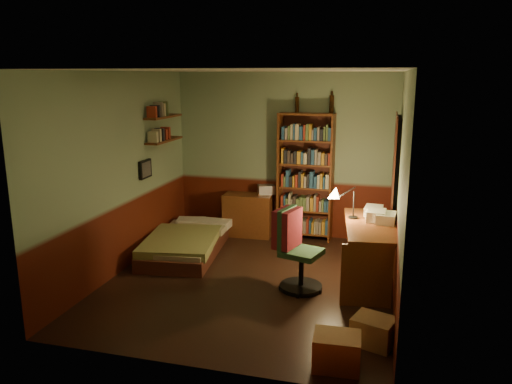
% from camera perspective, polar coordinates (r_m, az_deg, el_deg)
% --- Properties ---
extents(floor, '(3.50, 4.00, 0.02)m').
position_cam_1_polar(floor, '(6.46, -0.58, -10.13)').
color(floor, black).
rests_on(floor, ground).
extents(ceiling, '(3.50, 4.00, 0.02)m').
position_cam_1_polar(ceiling, '(5.93, -0.64, 13.81)').
color(ceiling, silver).
rests_on(ceiling, wall_back).
extents(wall_back, '(3.50, 0.02, 2.60)m').
position_cam_1_polar(wall_back, '(7.98, 3.26, 4.19)').
color(wall_back, gray).
rests_on(wall_back, ground).
extents(wall_left, '(0.02, 4.00, 2.60)m').
position_cam_1_polar(wall_left, '(6.74, -15.20, 2.07)').
color(wall_left, gray).
rests_on(wall_left, ground).
extents(wall_right, '(0.02, 4.00, 2.60)m').
position_cam_1_polar(wall_right, '(5.85, 16.25, 0.35)').
color(wall_right, gray).
rests_on(wall_right, ground).
extents(wall_front, '(3.50, 0.02, 2.60)m').
position_cam_1_polar(wall_front, '(4.22, -7.94, -4.15)').
color(wall_front, gray).
rests_on(wall_front, ground).
extents(doorway, '(0.06, 0.90, 2.00)m').
position_cam_1_polar(doorway, '(7.18, 15.61, 0.27)').
color(doorway, black).
rests_on(doorway, ground).
extents(door_trim, '(0.02, 0.98, 2.08)m').
position_cam_1_polar(door_trim, '(7.18, 15.33, 0.28)').
color(door_trim, '#461F16').
rests_on(door_trim, ground).
extents(bed, '(1.10, 1.81, 0.51)m').
position_cam_1_polar(bed, '(7.36, -8.05, -5.06)').
color(bed, olive).
rests_on(bed, ground).
extents(dresser, '(0.78, 0.42, 0.68)m').
position_cam_1_polar(dresser, '(8.08, -0.93, -2.64)').
color(dresser, '#5B2E15').
rests_on(dresser, ground).
extents(mini_stereo, '(0.33, 0.29, 0.14)m').
position_cam_1_polar(mini_stereo, '(8.03, 1.18, 0.30)').
color(mini_stereo, '#B2B2B7').
rests_on(mini_stereo, dresser).
extents(bookshelf, '(0.87, 0.32, 1.99)m').
position_cam_1_polar(bookshelf, '(7.81, 5.66, 1.68)').
color(bookshelf, '#5B2E15').
rests_on(bookshelf, ground).
extents(bottle_left, '(0.07, 0.07, 0.24)m').
position_cam_1_polar(bottle_left, '(7.81, 4.71, 9.92)').
color(bottle_left, black).
rests_on(bottle_left, bookshelf).
extents(bottle_right, '(0.09, 0.09, 0.27)m').
position_cam_1_polar(bottle_right, '(7.73, 8.64, 9.90)').
color(bottle_right, black).
rests_on(bottle_right, bookshelf).
extents(desk, '(0.76, 1.50, 0.77)m').
position_cam_1_polar(desk, '(6.41, 12.80, -6.85)').
color(desk, '#5B2E15').
rests_on(desk, ground).
extents(paper_stack, '(0.26, 0.33, 0.12)m').
position_cam_1_polar(paper_stack, '(6.36, 14.66, -2.88)').
color(paper_stack, silver).
rests_on(paper_stack, desk).
extents(desk_lamp, '(0.18, 0.18, 0.56)m').
position_cam_1_polar(desk_lamp, '(6.41, 11.13, -0.54)').
color(desk_lamp, black).
rests_on(desk_lamp, desk).
extents(office_chair, '(0.55, 0.51, 0.91)m').
position_cam_1_polar(office_chair, '(6.06, 5.22, -7.04)').
color(office_chair, '#2A5130').
rests_on(office_chair, ground).
extents(red_jacket, '(0.28, 0.43, 0.47)m').
position_cam_1_polar(red_jacket, '(6.04, 6.01, -0.25)').
color(red_jacket, maroon).
rests_on(red_jacket, office_chair).
extents(wall_shelf_lower, '(0.20, 0.90, 0.03)m').
position_cam_1_polar(wall_shelf_lower, '(7.60, -10.42, 5.83)').
color(wall_shelf_lower, '#5B2E15').
rests_on(wall_shelf_lower, wall_left).
extents(wall_shelf_upper, '(0.20, 0.90, 0.03)m').
position_cam_1_polar(wall_shelf_upper, '(7.56, -10.53, 8.46)').
color(wall_shelf_upper, '#5B2E15').
rests_on(wall_shelf_upper, wall_left).
extents(framed_picture, '(0.04, 0.32, 0.26)m').
position_cam_1_polar(framed_picture, '(7.24, -12.55, 2.57)').
color(framed_picture, black).
rests_on(framed_picture, wall_left).
extents(cardboard_box_a, '(0.43, 0.35, 0.31)m').
position_cam_1_polar(cardboard_box_a, '(4.71, 9.21, -17.51)').
color(cardboard_box_a, '#9C744B').
rests_on(cardboard_box_a, ground).
extents(cardboard_box_b, '(0.46, 0.42, 0.27)m').
position_cam_1_polar(cardboard_box_b, '(5.14, 13.30, -15.20)').
color(cardboard_box_b, '#9C744B').
rests_on(cardboard_box_b, ground).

